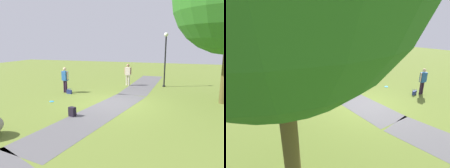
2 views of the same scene
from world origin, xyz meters
The scene contains 9 objects.
ground_plane centered at (0.00, 0.00, 0.00)m, with size 48.00×48.00×0.00m, color #5E702B.
footpath_segment_near centered at (-6.00, 0.56, 0.00)m, with size 8.05×2.02×0.01m.
footpath_segment_mid centered at (1.94, -0.25, 0.00)m, with size 8.19×3.15×0.01m.
lamp_post centered at (-5.24, 2.07, 2.32)m, with size 0.28×0.28×3.79m.
woman_with_handbag centered at (-1.45, -3.69, 0.92)m, with size 0.33×0.50×1.60m.
man_near_boulder centered at (-4.88, -0.50, 0.91)m, with size 0.24×0.52×1.59m.
handbag_on_grass centered at (-1.22, -3.30, 0.14)m, with size 0.29×0.33×0.31m.
spare_backpack_on_lawn centered at (2.41, -1.14, 0.19)m, with size 0.31×0.32×0.40m.
frisbee_on_grass centered at (0.70, -3.30, 0.01)m, with size 0.24×0.24×0.02m.
Camera 1 is at (10.25, 3.17, 3.08)m, focal length 34.50 mm.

